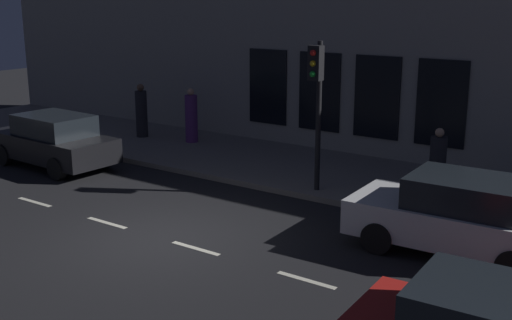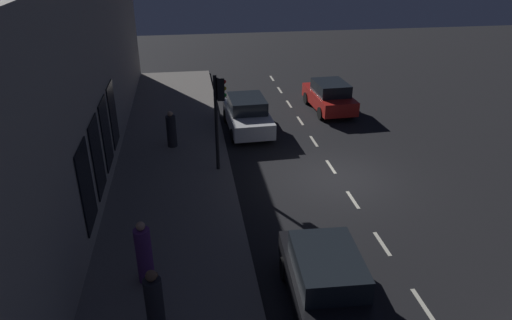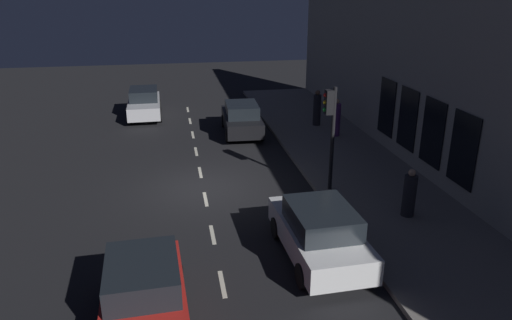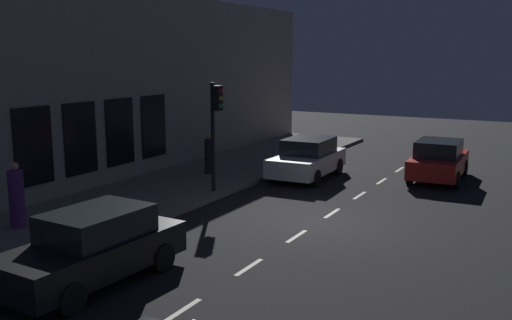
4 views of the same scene
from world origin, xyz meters
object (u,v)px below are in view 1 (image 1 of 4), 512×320
at_px(parked_car_2, 53,141).
at_px(pedestrian_1, 141,112).
at_px(pedestrian_0, 191,118).
at_px(pedestrian_2, 438,162).
at_px(traffic_light, 317,88).
at_px(parked_car_3, 459,215).

bearing_deg(parked_car_2, pedestrian_1, 7.80).
bearing_deg(parked_car_2, pedestrian_0, -17.37).
relative_size(pedestrian_1, pedestrian_2, 1.16).
relative_size(pedestrian_0, pedestrian_1, 0.98).
bearing_deg(pedestrian_2, pedestrian_0, -32.54).
distance_m(traffic_light, parked_car_2, 8.27).
height_order(parked_car_2, pedestrian_0, pedestrian_0).
bearing_deg(pedestrian_0, pedestrian_2, -97.81).
relative_size(parked_car_2, pedestrian_2, 2.69).
height_order(parked_car_2, pedestrian_2, pedestrian_2).
height_order(parked_car_3, pedestrian_0, pedestrian_0).
bearing_deg(pedestrian_1, parked_car_3, 148.14).
bearing_deg(parked_car_2, pedestrian_2, -66.96).
relative_size(traffic_light, pedestrian_1, 2.03).
bearing_deg(traffic_light, parked_car_3, -111.05).
xyz_separation_m(traffic_light, pedestrian_1, (2.12, 8.16, -1.76)).
distance_m(traffic_light, parked_car_3, 4.88).
bearing_deg(parked_car_3, parked_car_2, 89.52).
relative_size(parked_car_3, pedestrian_1, 2.27).
height_order(traffic_light, parked_car_2, traffic_light).
xyz_separation_m(traffic_light, pedestrian_0, (2.48, 6.19, -1.78)).
distance_m(pedestrian_1, pedestrian_2, 10.64).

